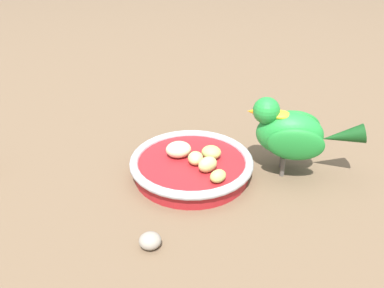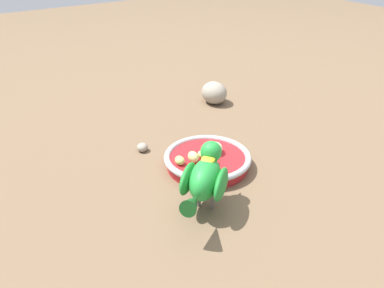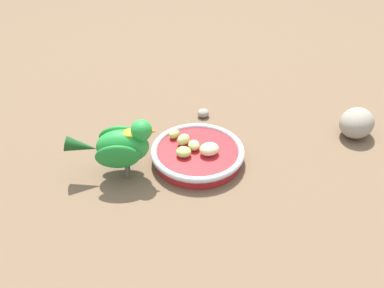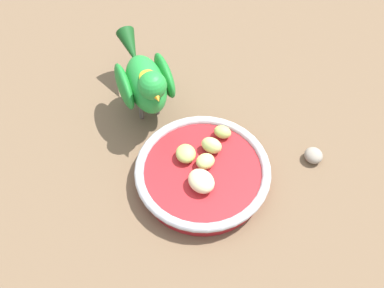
# 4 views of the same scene
# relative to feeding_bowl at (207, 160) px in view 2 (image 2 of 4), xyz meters

# --- Properties ---
(ground_plane) EXTENTS (4.00, 4.00, 0.00)m
(ground_plane) POSITION_rel_feeding_bowl_xyz_m (0.03, -0.00, -0.02)
(ground_plane) COLOR brown
(feeding_bowl) EXTENTS (0.19, 0.19, 0.03)m
(feeding_bowl) POSITION_rel_feeding_bowl_xyz_m (0.00, 0.00, 0.00)
(feeding_bowl) COLOR #AD1E23
(feeding_bowl) RESTS_ON ground_plane
(apple_piece_0) EXTENTS (0.04, 0.04, 0.02)m
(apple_piece_0) POSITION_rel_feeding_bowl_xyz_m (0.00, 0.01, 0.02)
(apple_piece_0) COLOR #C6D17A
(apple_piece_0) RESTS_ON feeding_bowl
(apple_piece_1) EXTENTS (0.05, 0.05, 0.02)m
(apple_piece_1) POSITION_rel_feeding_bowl_xyz_m (0.01, -0.03, 0.02)
(apple_piece_1) COLOR beige
(apple_piece_1) RESTS_ON feeding_bowl
(apple_piece_2) EXTENTS (0.03, 0.02, 0.02)m
(apple_piece_2) POSITION_rel_feeding_bowl_xyz_m (0.00, 0.03, 0.02)
(apple_piece_2) COLOR #C6D17A
(apple_piece_2) RESTS_ON feeding_bowl
(apple_piece_3) EXTENTS (0.04, 0.04, 0.02)m
(apple_piece_3) POSITION_rel_feeding_bowl_xyz_m (-0.03, 0.01, 0.02)
(apple_piece_3) COLOR #B2CC66
(apple_piece_3) RESTS_ON feeding_bowl
(apple_piece_4) EXTENTS (0.03, 0.02, 0.02)m
(apple_piece_4) POSITION_rel_feeding_bowl_xyz_m (0.01, 0.06, 0.02)
(apple_piece_4) COLOR #B2CC66
(apple_piece_4) RESTS_ON feeding_bowl
(parrot) EXTENTS (0.13, 0.15, 0.12)m
(parrot) POSITION_rel_feeding_bowl_xyz_m (-0.12, 0.09, 0.05)
(parrot) COLOR #59544C
(parrot) RESTS_ON ground_plane
(rock_large) EXTENTS (0.09, 0.08, 0.06)m
(rock_large) POSITION_rel_feeding_bowl_xyz_m (0.28, -0.23, 0.01)
(rock_large) COLOR gray
(rock_large) RESTS_ON ground_plane
(pebble_0) EXTENTS (0.04, 0.04, 0.02)m
(pebble_0) POSITION_rel_feeding_bowl_xyz_m (0.14, 0.08, -0.01)
(pebble_0) COLOR gray
(pebble_0) RESTS_ON ground_plane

